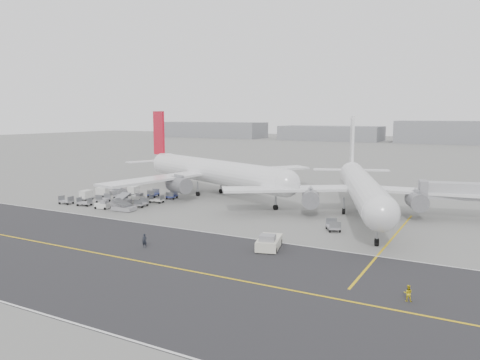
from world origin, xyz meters
The scene contains 11 objects.
ground centered at (0.00, 0.00, 0.00)m, with size 700.00×700.00×0.00m, color gray.
taxiway centered at (5.02, -17.98, 0.01)m, with size 220.00×59.00×0.03m.
horizon_buildings centered at (30.00, 260.00, 0.00)m, with size 520.00×28.00×28.00m, color gray, non-canonical shape.
airliner_a centered at (-12.71, 26.56, 5.34)m, with size 50.81×49.69×18.52m.
airliner_b centered at (21.97, 21.34, 5.00)m, with size 47.24×48.08×17.34m.
pushback_tug centered at (16.68, -5.58, 0.88)m, with size 4.11×7.59×2.14m.
jet_bridge centered at (39.33, 26.02, 4.52)m, with size 17.37×7.24×6.49m.
gse_cluster centered at (-24.69, 10.98, 0.00)m, with size 23.01×22.17×2.08m, color gray, non-canonical shape.
stray_dolly centered at (21.19, 7.84, 0.00)m, with size 1.77×2.87×1.77m, color silver, non-canonical shape.
ground_crew_a centered at (1.93, -13.05, 0.94)m, with size 0.69×0.45×1.88m, color black.
ground_crew_b centered at (35.73, -15.28, 0.81)m, with size 0.79×0.61×1.62m, color gold.
Camera 1 is at (42.03, -59.98, 17.47)m, focal length 35.00 mm.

